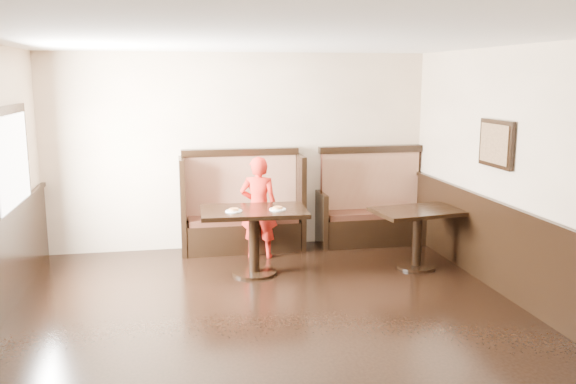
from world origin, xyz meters
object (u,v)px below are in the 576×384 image
object	(u,v)px
booth_main	(242,214)
child	(259,207)
table_neighbor	(417,224)
booth_neighbor	(372,211)
table_main	(254,224)

from	to	relation	value
booth_main	child	distance (m)	0.50
child	table_neighbor	bearing A→B (deg)	171.98
booth_main	booth_neighbor	world-z (taller)	same
booth_neighbor	table_neighbor	distance (m)	1.30
booth_neighbor	child	distance (m)	1.84
booth_main	booth_neighbor	xyz separation A→B (m)	(1.95, -0.00, -0.05)
booth_main	table_main	distance (m)	1.16
booth_main	table_main	xyz separation A→B (m)	(0.01, -1.15, 0.11)
table_neighbor	child	distance (m)	2.14
booth_main	booth_neighbor	size ratio (longest dim) A/B	1.06
table_main	table_neighbor	xyz separation A→B (m)	(2.12, -0.14, -0.06)
booth_main	table_main	size ratio (longest dim) A/B	1.30
booth_neighbor	table_neighbor	bearing A→B (deg)	-81.83
booth_main	child	size ratio (longest dim) A/B	1.25
table_main	child	world-z (taller)	child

